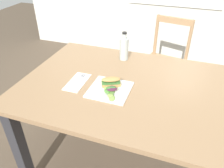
# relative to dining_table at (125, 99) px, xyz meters

# --- Properties ---
(ground_plane) EXTENTS (8.30, 8.30, 0.00)m
(ground_plane) POSITION_rel_dining_table_xyz_m (-0.06, -0.06, -0.62)
(ground_plane) COLOR brown
(dining_table) EXTENTS (1.31, 0.95, 0.74)m
(dining_table) POSITION_rel_dining_table_xyz_m (0.00, 0.00, 0.00)
(dining_table) COLOR #997551
(dining_table) RESTS_ON ground
(chair_wooden_far) EXTENTS (0.46, 0.46, 0.87)m
(chair_wooden_far) POSITION_rel_dining_table_xyz_m (0.15, 0.95, -0.18)
(chair_wooden_far) COLOR tan
(chair_wooden_far) RESTS_ON ground
(plate_lunch) EXTENTS (0.24, 0.24, 0.01)m
(plate_lunch) POSITION_rel_dining_table_xyz_m (-0.07, -0.09, 0.12)
(plate_lunch) COLOR white
(plate_lunch) RESTS_ON dining_table
(sandwich_half_front) EXTENTS (0.13, 0.10, 0.06)m
(sandwich_half_front) POSITION_rel_dining_table_xyz_m (-0.08, -0.06, 0.15)
(sandwich_half_front) COLOR tan
(sandwich_half_front) RESTS_ON plate_lunch
(salad_mixed_greens) EXTENTS (0.10, 0.12, 0.04)m
(salad_mixed_greens) POSITION_rel_dining_table_xyz_m (-0.05, -0.14, 0.15)
(salad_mixed_greens) COLOR #6B9E47
(salad_mixed_greens) RESTS_ON plate_lunch
(napkin_folded) EXTENTS (0.11, 0.22, 0.00)m
(napkin_folded) POSITION_rel_dining_table_xyz_m (-0.30, -0.08, 0.12)
(napkin_folded) COLOR silver
(napkin_folded) RESTS_ON dining_table
(fork_on_napkin) EXTENTS (0.03, 0.19, 0.00)m
(fork_on_napkin) POSITION_rel_dining_table_xyz_m (-0.29, -0.06, 0.12)
(fork_on_napkin) COLOR silver
(fork_on_napkin) RESTS_ON napkin_folded
(bottle_cold_brew) EXTENTS (0.06, 0.06, 0.21)m
(bottle_cold_brew) POSITION_rel_dining_table_xyz_m (-0.11, 0.33, 0.19)
(bottle_cold_brew) COLOR #472819
(bottle_cold_brew) RESTS_ON dining_table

